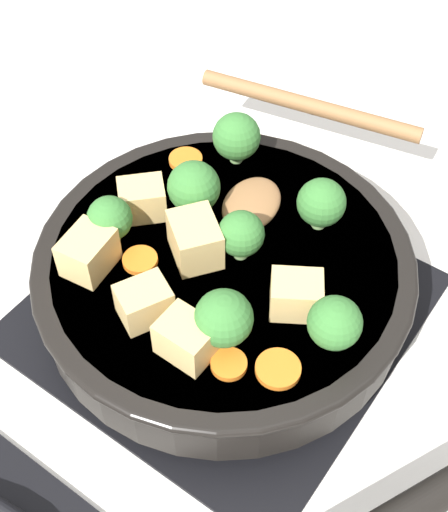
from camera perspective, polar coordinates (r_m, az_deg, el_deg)
The scene contains 21 objects.
ground_plane at distance 0.65m, azimuth 0.00°, elevation -4.33°, with size 2.40×2.40×0.00m, color white.
front_burner_grate at distance 0.64m, azimuth 0.00°, elevation -3.71°, with size 0.31×0.31×0.03m.
skillet_pan at distance 0.61m, azimuth 0.11°, elevation -1.48°, with size 0.42×0.35×0.05m.
wooden_spoon at distance 0.68m, azimuth 4.94°, elevation 8.79°, with size 0.23×0.21×0.02m.
tofu_cube_center_large at distance 0.58m, azimuth -2.33°, elevation 1.33°, with size 0.05×0.04×0.04m, color #DBB770.
tofu_cube_near_handle at distance 0.55m, azimuth -6.40°, elevation -3.72°, with size 0.04×0.03×0.03m, color #DBB770.
tofu_cube_east_chunk at distance 0.62m, azimuth -6.34°, elevation 4.74°, with size 0.04×0.03×0.03m, color #DBB770.
tofu_cube_west_chunk at distance 0.58m, azimuth -10.81°, elevation 0.28°, with size 0.04×0.03×0.03m, color #DBB770.
tofu_cube_back_piece at distance 0.52m, azimuth -3.00°, elevation -6.61°, with size 0.04×0.03×0.03m, color #DBB770.
tofu_cube_front_piece at distance 0.55m, azimuth 5.80°, elevation -3.12°, with size 0.04×0.03×0.03m, color #DBB770.
broccoli_floret_near_spoon at distance 0.61m, azimuth -2.43°, elevation 5.51°, with size 0.05×0.05×0.05m.
broccoli_floret_center_top at distance 0.59m, azimuth -9.12°, elevation 2.95°, with size 0.04×0.04×0.04m.
broccoli_floret_east_rim at distance 0.60m, azimuth 7.79°, elevation 4.22°, with size 0.04×0.04×0.05m.
broccoli_floret_west_rim at distance 0.52m, azimuth -0.02°, elevation -5.02°, with size 0.04×0.04×0.05m.
broccoli_floret_north_edge at distance 0.52m, azimuth 8.84°, elevation -5.34°, with size 0.04×0.04×0.05m.
broccoli_floret_south_cluster at distance 0.57m, azimuth 1.38°, elevation 1.75°, with size 0.04×0.04×0.05m.
broccoli_floret_mid_floret at distance 0.65m, azimuth 1.01°, elevation 9.51°, with size 0.04×0.04×0.05m.
carrot_slice_orange_thin at distance 0.53m, azimuth 0.39°, elevation -8.64°, with size 0.03×0.03×0.01m, color orange.
carrot_slice_near_center at distance 0.53m, azimuth 4.35°, elevation -9.00°, with size 0.03×0.03×0.01m, color orange.
carrot_slice_edge_slice at distance 0.67m, azimuth -3.09°, elevation 7.70°, with size 0.03×0.03×0.01m, color orange.
carrot_slice_under_broccoli at distance 0.59m, azimuth -6.73°, elevation -0.33°, with size 0.03×0.03×0.01m, color orange.
Camera 1 is at (-0.22, 0.31, 0.53)m, focal length 50.00 mm.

